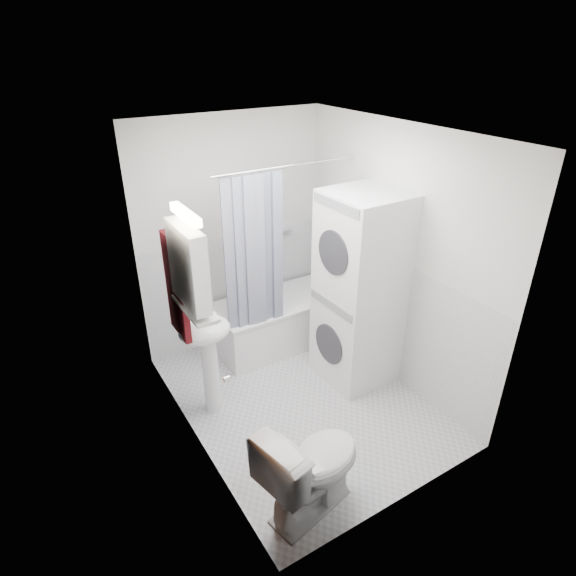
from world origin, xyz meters
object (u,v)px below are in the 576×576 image
bathtub (279,319)px  toilet (312,467)px  washer_dryer (360,291)px  sink (207,344)px

bathtub → toilet: (-0.88, -1.92, 0.10)m
bathtub → washer_dryer: bearing=-67.0°
washer_dryer → toilet: (-1.24, -1.06, -0.54)m
bathtub → washer_dryer: (0.36, -0.86, 0.64)m
sink → washer_dryer: bearing=-9.6°
sink → toilet: 1.36m
sink → toilet: size_ratio=1.32×
sink → toilet: (0.19, -1.30, -0.32)m
toilet → sink: bearing=-4.2°
bathtub → toilet: size_ratio=1.75×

